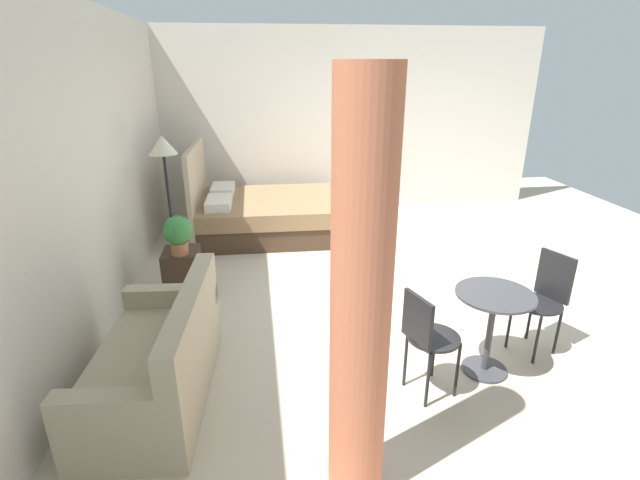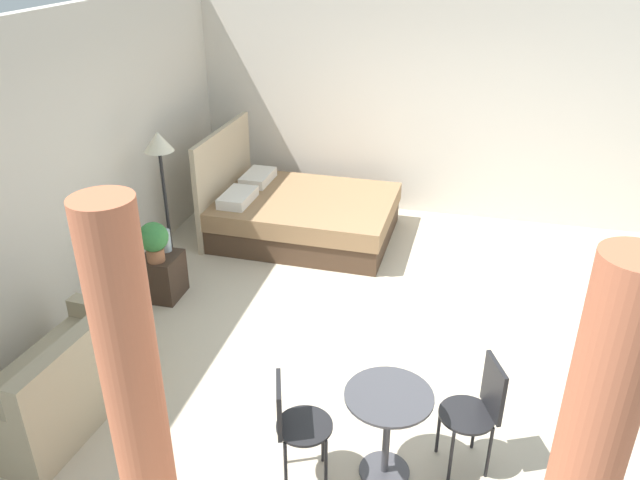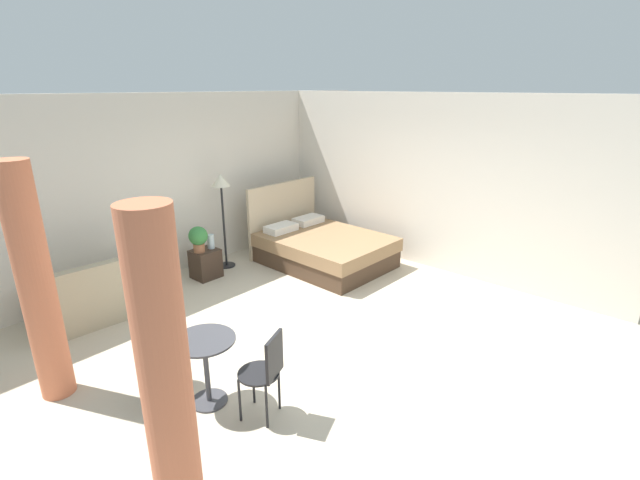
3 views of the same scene
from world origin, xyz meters
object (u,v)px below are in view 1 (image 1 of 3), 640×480
at_px(vase, 182,236).
at_px(potted_plant, 178,233).
at_px(couch, 159,364).
at_px(floor_lamp, 164,161).
at_px(balcony_table, 492,318).
at_px(cafe_chair_near_window, 545,294).
at_px(nightstand, 183,271).
at_px(bed, 269,213).
at_px(cafe_chair_near_couch, 426,334).

bearing_deg(vase, potted_plant, 179.62).
height_order(couch, floor_lamp, floor_lamp).
distance_m(balcony_table, cafe_chair_near_window, 0.64).
bearing_deg(vase, floor_lamp, 22.56).
xyz_separation_m(nightstand, cafe_chair_near_window, (-1.53, -3.15, 0.29)).
bearing_deg(balcony_table, bed, 24.64).
relative_size(cafe_chair_near_window, cafe_chair_near_couch, 1.04).
height_order(floor_lamp, cafe_chair_near_window, floor_lamp).
relative_size(nightstand, vase, 2.03).
height_order(balcony_table, cafe_chair_near_couch, cafe_chair_near_couch).
bearing_deg(couch, nightstand, 2.15).
bearing_deg(floor_lamp, cafe_chair_near_window, -121.77).
xyz_separation_m(potted_plant, floor_lamp, (0.61, 0.16, 0.61)).
height_order(couch, balcony_table, couch).
relative_size(nightstand, balcony_table, 0.67).
xyz_separation_m(nightstand, potted_plant, (-0.10, -0.01, 0.47)).
height_order(cafe_chair_near_window, cafe_chair_near_couch, cafe_chair_near_window).
relative_size(couch, floor_lamp, 0.96).
bearing_deg(floor_lamp, potted_plant, -165.25).
relative_size(balcony_table, cafe_chair_near_window, 0.80).
bearing_deg(potted_plant, vase, -0.38).
xyz_separation_m(nightstand, floor_lamp, (0.51, 0.15, 1.08)).
xyz_separation_m(potted_plant, cafe_chair_near_window, (-1.43, -3.14, -0.17)).
relative_size(bed, vase, 9.38).
relative_size(floor_lamp, cafe_chair_near_window, 1.83).
bearing_deg(nightstand, bed, -30.00).
relative_size(bed, cafe_chair_near_couch, 2.59).
distance_m(bed, floor_lamp, 1.92).
bearing_deg(floor_lamp, nightstand, -163.89).
bearing_deg(potted_plant, floor_lamp, 14.75).
bearing_deg(cafe_chair_near_couch, couch, 83.00).
xyz_separation_m(balcony_table, cafe_chair_near_window, (0.24, -0.59, 0.04)).
bearing_deg(vase, cafe_chair_near_window, -117.79).
height_order(vase, floor_lamp, floor_lamp).
distance_m(couch, nightstand, 1.73).
xyz_separation_m(floor_lamp, cafe_chair_near_couch, (-2.47, -2.11, -0.79)).
bearing_deg(nightstand, cafe_chair_near_window, -115.94).
bearing_deg(cafe_chair_near_window, cafe_chair_near_couch, 110.01).
relative_size(floor_lamp, balcony_table, 2.29).
relative_size(vase, cafe_chair_near_window, 0.26).
bearing_deg(floor_lamp, balcony_table, -130.09).
bearing_deg(potted_plant, balcony_table, -123.24).
height_order(bed, vase, bed).
height_order(bed, floor_lamp, floor_lamp).
distance_m(nightstand, potted_plant, 0.48).
distance_m(couch, potted_plant, 1.68).
distance_m(couch, balcony_table, 2.51).
xyz_separation_m(bed, potted_plant, (-1.79, 0.96, 0.41)).
xyz_separation_m(vase, floor_lamp, (0.39, 0.16, 0.73)).
height_order(nightstand, balcony_table, balcony_table).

